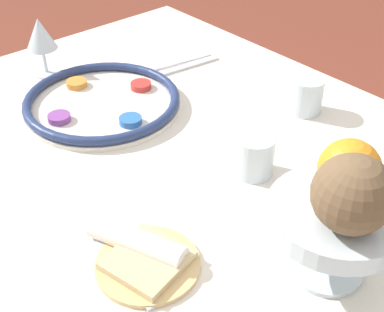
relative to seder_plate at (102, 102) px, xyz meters
The scene contains 13 objects.
dining_table 0.50m from the seder_plate, ahead, with size 1.42×1.02×0.74m.
seder_plate is the anchor object (origin of this frame).
wine_glass 0.24m from the seder_plate, behind, with size 0.07×0.07×0.14m.
fruit_stand 0.62m from the seder_plate, ahead, with size 0.19×0.19×0.12m.
orange_fruit 0.62m from the seder_plate, ahead, with size 0.09×0.09×0.09m.
coconut 0.66m from the seder_plate, ahead, with size 0.11×0.11×0.11m.
bread_plate 0.48m from the seder_plate, 25.44° to the right, with size 0.16×0.16×0.02m.
napkin_roll 0.45m from the seder_plate, 26.64° to the right, with size 0.17×0.09×0.04m.
cup_near 0.44m from the seder_plate, 47.04° to the left, with size 0.07×0.07×0.08m.
cup_mid 0.39m from the seder_plate, 11.89° to the left, with size 0.07×0.07×0.08m.
fork_left 0.28m from the seder_plate, 101.66° to the left, with size 0.05×0.18×0.01m.
fork_right 0.27m from the seder_plate, 95.45° to the left, with size 0.04×0.18×0.01m.
spoon 0.49m from the seder_plate, 29.44° to the right, with size 0.16×0.04×0.01m.
Camera 1 is at (0.58, -0.51, 1.35)m, focal length 50.00 mm.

